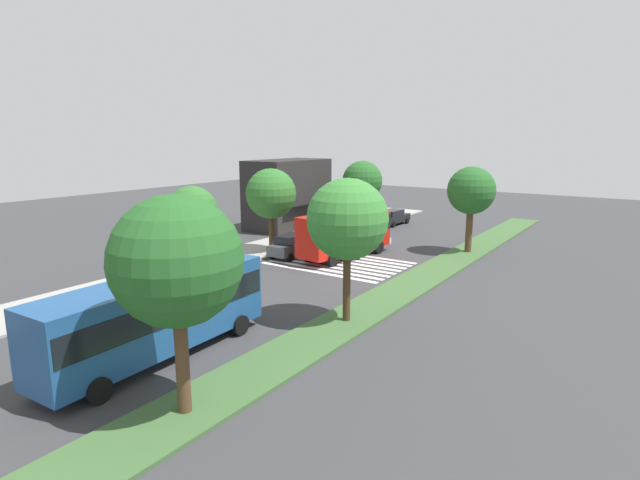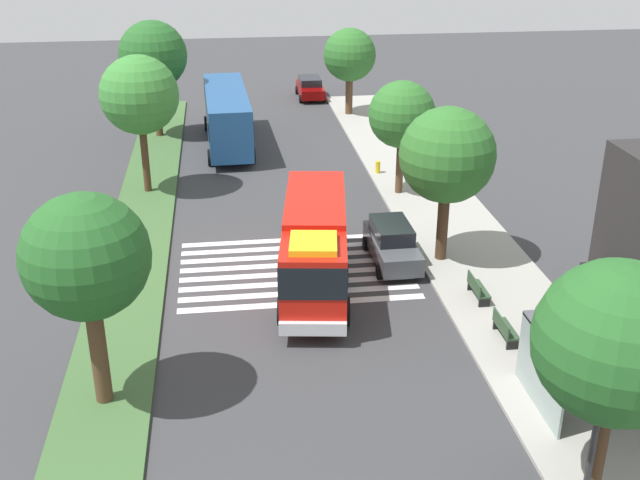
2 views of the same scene
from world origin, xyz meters
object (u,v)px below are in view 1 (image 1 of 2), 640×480
Objects in this scene: median_tree_west at (347,220)px; parked_car_east at (393,217)px; median_tree_center at (471,191)px; sidewalk_tree_west at (192,212)px; fire_truck at (347,232)px; parked_car_mid at (292,245)px; sidewalk_tree_east at (362,181)px; median_tree_far_west at (177,262)px; bus_stop_shelter at (338,214)px; fire_hydrant at (161,280)px; sidewalk_tree_center at (271,194)px; bench_west_of_shelter at (296,238)px; transit_bus at (157,311)px; street_lamp at (367,195)px; bench_near_shelter at (316,232)px.

parked_car_east is at bearing 21.71° from median_tree_west.
median_tree_west is at bearing 180.00° from median_tree_center.
sidewalk_tree_west is at bearing 177.92° from parked_car_east.
parked_car_east is (15.85, 3.73, -1.19)m from fire_truck.
median_tree_west reaches higher than median_tree_center.
median_tree_center reaches higher than parked_car_mid.
fire_truck is 1.97× the size of parked_car_east.
median_tree_far_west is at bearing -159.54° from sidewalk_tree_east.
bus_stop_shelter is at bearing 43.82° from fire_truck.
fire_hydrant is at bearing 53.92° from median_tree_far_west.
bench_west_of_shelter is at bearing 6.14° from sidewalk_tree_center.
parked_car_east is 29.93m from fire_hydrant.
parked_car_mid is (-2.39, 3.73, -1.13)m from fire_truck.
median_tree_center is 10.02× the size of fire_hydrant.
median_tree_center is (-2.08, -13.99, 3.27)m from bus_stop_shelter.
parked_car_east is 0.70× the size of sidewalk_tree_center.
transit_bus is 3.16× the size of bus_stop_shelter.
bus_stop_shelter is at bearing -0.07° from bench_west_of_shelter.
parked_car_east is 0.65× the size of median_tree_west.
bus_stop_shelter is (-7.06, 2.61, 1.02)m from parked_car_east.
bench_west_of_shelter is 5.83m from sidewalk_tree_center.
parked_car_mid is at bearing 128.66° from median_tree_center.
sidewalk_tree_west is at bearing -140.48° from transit_bus.
median_tree_west reaches higher than sidewalk_tree_east.
sidewalk_tree_east reaches higher than fire_hydrant.
bench_west_of_shelter reaches higher than fire_hydrant.
sidewalk_tree_center is (-15.51, 0.40, 1.49)m from street_lamp.
sidewalk_tree_east is 27.22m from fire_hydrant.
median_tree_west is at bearing -84.36° from fire_hydrant.
bus_stop_shelter is (29.77, 9.44, -0.25)m from transit_bus.
fire_truck is at bearing 131.27° from median_tree_center.
median_tree_far_west is at bearing -154.00° from fire_truck.
median_tree_west is (-10.34, -11.38, 4.50)m from parked_car_mid.
median_tree_center is at bearing -126.14° from parked_car_east.
parked_car_east reaches higher than bench_west_of_shelter.
fire_truck is 6.72m from bench_west_of_shelter.
sidewalk_tree_west is 22.11m from median_tree_center.
bench_near_shelter is 2.29× the size of fire_hydrant.
median_tree_west reaches higher than bus_stop_shelter.
parked_car_mid is 7.66m from bench_near_shelter.
bench_west_of_shelter is 12.95m from sidewalk_tree_west.
sidewalk_tree_west is 18.71m from median_tree_far_west.
sidewalk_tree_east is at bearing 0.00° from sidewalk_tree_west.
sidewalk_tree_center is 0.93× the size of median_tree_west.
transit_bus is 15.82× the size of fire_hydrant.
sidewalk_tree_center is at bearing -156.09° from transit_bus.
sidewalk_tree_center is (-3.90, -0.42, 4.31)m from bench_west_of_shelter.
sidewalk_tree_east is 9.83× the size of fire_hydrant.
parked_car_east is 6.86× the size of fire_hydrant.
street_lamp reaches higher than transit_bus.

